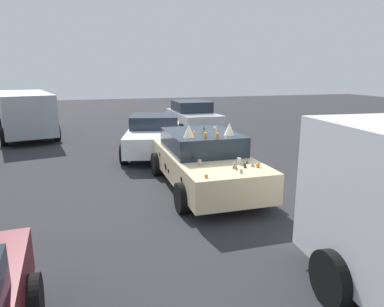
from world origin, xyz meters
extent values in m
plane|color=#2D2D30|center=(0.00, 0.00, 0.00)|extent=(60.00, 60.00, 0.00)
cube|color=beige|center=(0.00, 0.00, 0.59)|extent=(4.51, 1.82, 0.64)
cube|color=#1E2833|center=(0.16, 0.00, 1.15)|extent=(2.10, 1.67, 0.48)
cylinder|color=black|center=(-1.40, -0.93, 0.32)|extent=(0.64, 0.22, 0.64)
cylinder|color=black|center=(-1.39, 0.93, 0.32)|extent=(0.64, 0.22, 0.64)
cylinder|color=black|center=(1.39, -0.93, 0.32)|extent=(0.64, 0.22, 0.64)
cylinder|color=black|center=(1.40, 0.93, 0.32)|extent=(0.64, 0.22, 0.64)
ellipsoid|color=black|center=(-1.27, 0.91, 0.68)|extent=(0.14, 0.02, 0.11)
ellipsoid|color=black|center=(1.00, 0.91, 0.69)|extent=(0.11, 0.02, 0.12)
ellipsoid|color=black|center=(0.31, 0.91, 0.55)|extent=(0.18, 0.02, 0.13)
ellipsoid|color=black|center=(1.05, -0.91, 0.60)|extent=(0.15, 0.02, 0.14)
ellipsoid|color=black|center=(-0.04, 0.91, 0.52)|extent=(0.13, 0.02, 0.11)
ellipsoid|color=black|center=(-1.47, -0.91, 0.53)|extent=(0.11, 0.02, 0.14)
ellipsoid|color=black|center=(0.27, -0.91, 0.49)|extent=(0.13, 0.02, 0.15)
ellipsoid|color=black|center=(0.45, -0.91, 0.54)|extent=(0.12, 0.02, 0.10)
ellipsoid|color=black|center=(0.25, 0.91, 0.52)|extent=(0.14, 0.02, 0.14)
cone|color=black|center=(-1.61, -0.37, 0.96)|extent=(0.09, 0.09, 0.09)
cylinder|color=silver|center=(-1.30, -0.37, 0.98)|extent=(0.12, 0.12, 0.14)
sphere|color=silver|center=(-1.38, -0.24, 0.95)|extent=(0.06, 0.06, 0.06)
cylinder|color=#A87A38|center=(-1.65, -0.13, 0.96)|extent=(0.07, 0.07, 0.09)
sphere|color=#51381E|center=(-1.45, -0.43, 0.94)|extent=(0.06, 0.06, 0.06)
cone|color=#51381E|center=(-1.30, -0.57, 0.95)|extent=(0.09, 0.09, 0.06)
cylinder|color=gray|center=(-1.16, 0.48, 0.98)|extent=(0.12, 0.12, 0.13)
cone|color=black|center=(-1.58, -0.15, 0.97)|extent=(0.12, 0.12, 0.11)
cylinder|color=gray|center=(-1.93, -0.13, 0.95)|extent=(0.08, 0.08, 0.08)
sphere|color=orange|center=(-2.03, 0.63, 0.95)|extent=(0.07, 0.07, 0.07)
sphere|color=orange|center=(-1.63, -0.65, 0.96)|extent=(0.10, 0.10, 0.10)
cone|color=gray|center=(-1.57, -0.56, 0.97)|extent=(0.13, 0.13, 0.10)
cylinder|color=silver|center=(0.54, -0.49, 1.42)|extent=(0.10, 0.10, 0.05)
cone|color=orange|center=(0.11, 0.21, 1.43)|extent=(0.11, 0.11, 0.08)
cone|color=#51381E|center=(0.55, -0.19, 1.44)|extent=(0.08, 0.08, 0.09)
cone|color=#A87A38|center=(0.09, 0.00, 1.45)|extent=(0.07, 0.07, 0.12)
cone|color=tan|center=(0.17, -0.40, 1.44)|extent=(0.06, 0.06, 0.09)
cylinder|color=orange|center=(-0.63, -0.11, 1.44)|extent=(0.09, 0.09, 0.10)
cylinder|color=orange|center=(-0.54, 0.14, 1.44)|extent=(0.10, 0.10, 0.11)
cone|color=beige|center=(-0.42, -0.50, 1.54)|extent=(0.25, 0.25, 0.29)
cone|color=beige|center=(-0.41, 0.50, 1.54)|extent=(0.25, 0.25, 0.29)
cube|color=#9EA3A8|center=(8.73, 5.32, 1.14)|extent=(5.30, 3.02, 1.66)
cube|color=#1E2833|center=(7.03, 4.92, 1.47)|extent=(0.51, 1.68, 0.60)
cylinder|color=black|center=(7.50, 4.02, 0.36)|extent=(0.76, 0.40, 0.72)
cylinder|color=black|center=(7.04, 5.94, 0.36)|extent=(0.76, 0.40, 0.72)
cylinder|color=black|center=(10.41, 4.70, 0.36)|extent=(0.76, 0.40, 0.72)
cylinder|color=black|center=(9.96, 6.63, 0.36)|extent=(0.76, 0.40, 0.72)
cylinder|color=black|center=(-4.75, -0.10, 0.36)|extent=(0.74, 0.30, 0.72)
cylinder|color=black|center=(-4.13, 3.43, 0.32)|extent=(0.66, 0.26, 0.64)
cube|color=white|center=(3.84, 0.52, 0.61)|extent=(4.22, 2.62, 0.64)
cube|color=#1E2833|center=(4.16, 0.44, 1.14)|extent=(1.94, 1.95, 0.44)
cylinder|color=black|center=(2.45, -0.08, 0.34)|extent=(0.71, 0.37, 0.68)
cylinder|color=black|center=(2.87, 1.68, 0.34)|extent=(0.71, 0.37, 0.68)
cylinder|color=black|center=(4.81, -0.64, 0.34)|extent=(0.71, 0.37, 0.68)
cylinder|color=black|center=(5.23, 1.12, 0.34)|extent=(0.71, 0.37, 0.68)
cube|color=silver|center=(8.01, -2.16, 0.62)|extent=(4.04, 1.76, 0.70)
cube|color=#1E2833|center=(8.30, -2.16, 1.21)|extent=(1.90, 1.62, 0.50)
cylinder|color=black|center=(6.76, -3.06, 0.31)|extent=(0.62, 0.22, 0.62)
cylinder|color=black|center=(6.76, -1.26, 0.31)|extent=(0.62, 0.22, 0.62)
cylinder|color=black|center=(9.27, -3.05, 0.31)|extent=(0.62, 0.22, 0.62)
cylinder|color=black|center=(9.26, -1.25, 0.31)|extent=(0.62, 0.22, 0.62)
camera|label=1|loc=(-7.91, 2.67, 2.86)|focal=32.38mm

